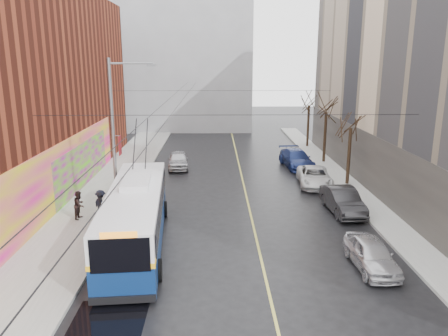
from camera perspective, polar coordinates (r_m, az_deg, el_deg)
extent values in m
plane|color=black|center=(16.86, 1.05, -17.95)|extent=(140.00, 140.00, 0.00)
cube|color=gray|center=(28.71, -16.16, -4.49)|extent=(4.00, 60.00, 0.15)
cube|color=gray|center=(29.35, 17.97, -4.21)|extent=(2.00, 60.00, 0.15)
cube|color=#BFB74C|center=(29.73, 2.88, -3.43)|extent=(0.12, 50.00, 0.01)
cube|color=#ED059D|center=(26.93, -21.53, -1.86)|extent=(0.08, 28.00, 4.00)
cube|color=#A80596|center=(32.52, -17.85, 0.34)|extent=(0.06, 12.00, 3.20)
cube|color=#4C4742|center=(30.98, 18.75, 0.37)|extent=(0.06, 36.00, 4.00)
cube|color=gray|center=(59.53, -6.64, 14.05)|extent=(20.00, 12.00, 18.00)
cylinder|color=slate|center=(25.33, -14.24, 3.55)|extent=(0.20, 0.20, 9.00)
cube|color=maroon|center=(25.31, -13.43, 2.90)|extent=(0.04, 0.60, 1.10)
cylinder|color=slate|center=(24.69, -12.06, 13.22)|extent=(2.40, 0.10, 0.10)
cube|color=slate|center=(24.52, -9.45, 13.10)|extent=(0.50, 0.22, 0.12)
cylinder|color=black|center=(29.58, -7.53, 8.65)|extent=(0.02, 60.00, 0.02)
cylinder|color=black|center=(29.49, -5.57, 8.68)|extent=(0.02, 60.00, 0.02)
cylinder|color=black|center=(20.45, 0.46, 6.94)|extent=(18.00, 0.02, 0.02)
cylinder|color=black|center=(36.38, -0.29, 10.08)|extent=(18.00, 0.02, 0.02)
cylinder|color=black|center=(32.50, 15.98, 1.38)|extent=(0.24, 0.24, 4.20)
cylinder|color=black|center=(39.08, 13.03, 3.84)|extent=(0.24, 0.24, 4.48)
cylinder|color=black|center=(45.81, 10.92, 5.35)|extent=(0.24, 0.24, 4.37)
cube|color=black|center=(16.54, -15.01, -19.16)|extent=(2.56, 3.11, 0.01)
ellipsoid|color=slate|center=(24.86, -5.89, 7.76)|extent=(0.44, 0.20, 0.12)
ellipsoid|color=slate|center=(26.18, 0.05, 11.11)|extent=(0.44, 0.20, 0.12)
ellipsoid|color=slate|center=(25.96, -9.31, 8.71)|extent=(0.44, 0.20, 0.12)
cube|color=#0A2252|center=(22.03, -11.36, -7.63)|extent=(3.32, 11.47, 1.41)
cube|color=silver|center=(21.58, -11.53, -4.37)|extent=(3.32, 11.47, 1.23)
cube|color=yellow|center=(21.78, -11.45, -5.90)|extent=(3.36, 11.51, 0.21)
cube|color=black|center=(16.40, -13.45, -11.09)|extent=(2.17, 0.21, 1.32)
cube|color=black|center=(27.04, -10.36, -0.87)|extent=(2.17, 0.21, 1.13)
cube|color=black|center=(21.78, -14.79, -4.65)|extent=(0.84, 10.35, 0.94)
cube|color=black|center=(21.52, -8.21, -4.55)|extent=(0.84, 10.35, 0.94)
cube|color=silver|center=(22.26, -11.39, -1.76)|extent=(1.54, 2.92, 0.28)
cube|color=black|center=(17.17, -13.12, -16.43)|extent=(2.45, 0.30, 0.28)
cylinder|color=black|center=(18.97, -16.18, -13.03)|extent=(0.35, 0.96, 0.94)
cylinder|color=black|center=(18.67, -8.56, -13.06)|extent=(0.35, 0.96, 0.94)
cylinder|color=black|center=(25.84, -13.25, -5.45)|extent=(0.35, 0.96, 0.94)
cylinder|color=black|center=(25.62, -7.79, -5.36)|extent=(0.35, 0.96, 0.94)
cylinder|color=black|center=(25.19, -11.59, 3.26)|extent=(0.31, 3.27, 2.32)
cylinder|color=black|center=(25.13, -10.09, 3.31)|extent=(0.31, 3.27, 2.32)
imported|color=silver|center=(20.45, 18.69, -10.60)|extent=(1.68, 3.92, 1.32)
imported|color=#252427|center=(26.97, 15.24, -4.13)|extent=(1.82, 4.59, 1.49)
imported|color=silver|center=(32.20, 11.73, -1.11)|extent=(2.66, 5.00, 1.34)
imported|color=navy|center=(37.31, 9.44, 1.19)|extent=(2.67, 5.32, 1.48)
imported|color=#B5B4BA|center=(36.83, -6.01, 1.07)|extent=(1.93, 4.19, 1.39)
imported|color=black|center=(25.61, -15.77, -4.71)|extent=(0.49, 0.64, 1.56)
imported|color=black|center=(25.95, -18.36, -4.59)|extent=(0.71, 0.86, 1.61)
imported|color=black|center=(25.72, -15.78, -4.54)|extent=(1.19, 1.15, 1.63)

